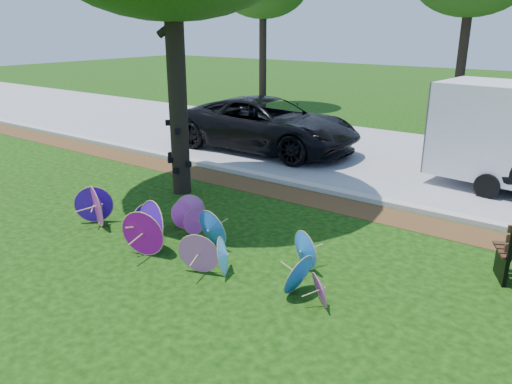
% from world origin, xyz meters
% --- Properties ---
extents(ground, '(90.00, 90.00, 0.00)m').
position_xyz_m(ground, '(0.00, 0.00, 0.00)').
color(ground, black).
rests_on(ground, ground).
extents(mulch_strip, '(90.00, 1.00, 0.01)m').
position_xyz_m(mulch_strip, '(0.00, 4.50, 0.01)').
color(mulch_strip, '#472D16').
rests_on(mulch_strip, ground).
extents(curb, '(90.00, 0.30, 0.12)m').
position_xyz_m(curb, '(0.00, 5.20, 0.06)').
color(curb, '#B7B5AD').
rests_on(curb, ground).
extents(street, '(90.00, 8.00, 0.01)m').
position_xyz_m(street, '(0.00, 9.35, 0.01)').
color(street, gray).
rests_on(street, ground).
extents(parasol_pile, '(6.13, 2.02, 0.97)m').
position_xyz_m(parasol_pile, '(-0.38, 0.61, 0.39)').
color(parasol_pile, '#BF0B99').
rests_on(parasol_pile, ground).
extents(black_van, '(6.20, 2.96, 1.71)m').
position_xyz_m(black_van, '(-3.36, 7.90, 0.85)').
color(black_van, black).
rests_on(black_van, ground).
extents(cargo_trailer, '(3.53, 2.45, 2.92)m').
position_xyz_m(cargo_trailer, '(3.77, 8.14, 1.46)').
color(cargo_trailer, silver).
rests_on(cargo_trailer, ground).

